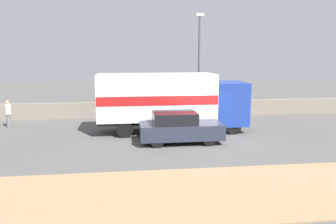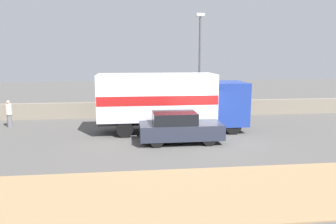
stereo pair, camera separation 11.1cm
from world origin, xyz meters
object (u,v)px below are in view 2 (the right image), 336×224
object	(u,v)px
street_lamp	(200,58)
car_hatchback	(179,128)
box_truck	(170,99)
pedestrian	(9,113)

from	to	relation	value
street_lamp	car_hatchback	bearing A→B (deg)	-109.95
box_truck	pedestrian	xyz separation A→B (m)	(-9.44, 2.36, -1.01)
car_hatchback	pedestrian	xyz separation A→B (m)	(-9.62, 4.75, 0.08)
street_lamp	pedestrian	bearing A→B (deg)	-170.96
car_hatchback	pedestrian	world-z (taller)	pedestrian
street_lamp	pedestrian	world-z (taller)	street_lamp
box_truck	car_hatchback	world-z (taller)	box_truck
street_lamp	pedestrian	distance (m)	12.61
car_hatchback	pedestrian	distance (m)	10.73
street_lamp	box_truck	xyz separation A→B (m)	(-2.60, -4.27, -2.22)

